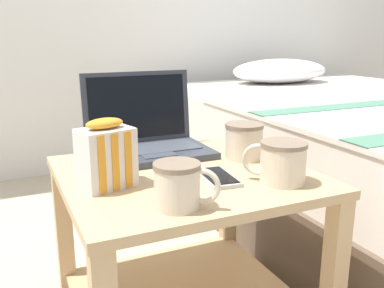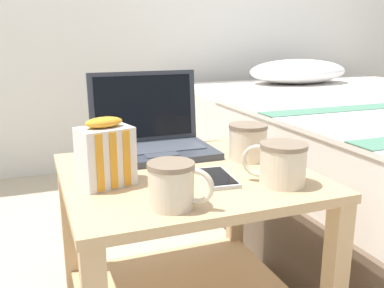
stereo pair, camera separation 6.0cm
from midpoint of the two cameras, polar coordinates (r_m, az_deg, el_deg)
bedside_table at (r=1.12m, az=0.78°, el=-11.87°), size 0.59×0.56×0.47m
laptop at (r=1.21m, az=-4.00°, el=0.96°), size 0.32×0.24×0.22m
mug_front_left at (r=0.98m, az=13.61°, el=-2.32°), size 0.13×0.12×0.10m
mug_front_right at (r=0.83m, az=-0.53°, el=-5.19°), size 0.12×0.10×0.09m
mug_mid_center at (r=1.16m, az=8.97°, el=0.54°), size 0.12×0.12×0.10m
snack_bag at (r=0.96m, az=-9.71°, el=-1.36°), size 0.13×0.11×0.15m
cell_phone at (r=1.00m, az=5.03°, el=-4.52°), size 0.08×0.15×0.01m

